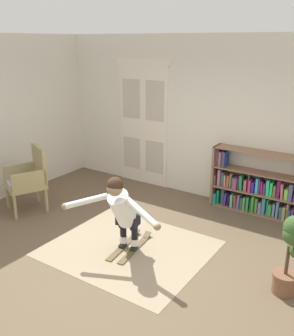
{
  "coord_description": "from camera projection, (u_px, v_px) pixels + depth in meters",
  "views": [
    {
      "loc": [
        2.9,
        -3.56,
        2.79
      ],
      "look_at": [
        0.03,
        0.73,
        1.05
      ],
      "focal_mm": 40.82,
      "sensor_mm": 36.0,
      "label": 1
    }
  ],
  "objects": [
    {
      "name": "bookshelf",
      "position": [
        258.0,
        190.0,
        6.36
      ],
      "size": [
        1.67,
        0.3,
        1.07
      ],
      "color": "#8B654C",
      "rests_on": "ground"
    },
    {
      "name": "double_door",
      "position": [
        143.0,
        123.0,
        7.5
      ],
      "size": [
        1.22,
        0.05,
        2.45
      ],
      "color": "silver",
      "rests_on": "ground"
    },
    {
      "name": "wicker_chair",
      "position": [
        29.0,
        177.0,
        6.45
      ],
      "size": [
        0.79,
        0.79,
        1.1
      ],
      "color": "#9D8D5E",
      "rests_on": "ground"
    },
    {
      "name": "ground_plane",
      "position": [
        115.0,
        254.0,
        5.22
      ],
      "size": [
        7.2,
        7.2,
        0.0
      ],
      "primitive_type": "plane",
      "color": "brown"
    },
    {
      "name": "back_wall",
      "position": [
        204.0,
        119.0,
        6.81
      ],
      "size": [
        6.0,
        0.1,
        2.9
      ],
      "primitive_type": "cube",
      "color": "silver",
      "rests_on": "ground"
    },
    {
      "name": "person_skier",
      "position": [
        122.0,
        208.0,
        5.0
      ],
      "size": [
        1.41,
        0.77,
        1.1
      ],
      "color": "white",
      "rests_on": "skis_pair"
    },
    {
      "name": "potted_plant",
      "position": [
        292.0,
        252.0,
        4.21
      ],
      "size": [
        0.36,
        0.35,
        1.01
      ],
      "color": "brown",
      "rests_on": "ground"
    },
    {
      "name": "rug",
      "position": [
        129.0,
        248.0,
        5.37
      ],
      "size": [
        2.14,
        1.87,
        0.01
      ],
      "primitive_type": "cube",
      "color": "gray",
      "rests_on": "ground"
    },
    {
      "name": "skis_pair",
      "position": [
        130.0,
        246.0,
        5.4
      ],
      "size": [
        0.39,
        0.9,
        0.07
      ],
      "color": "brown",
      "rests_on": "rug"
    }
  ]
}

